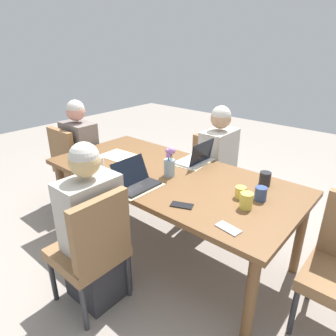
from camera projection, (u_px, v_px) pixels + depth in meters
ground_plane at (168, 245)px, 2.77m from camera, size 10.00×10.00×0.00m
dining_table at (168, 181)px, 2.51m from camera, size 2.17×1.01×0.74m
chair_near_left_near at (214, 169)px, 3.18m from camera, size 0.44×0.44×0.90m
person_near_left_near at (217, 170)px, 3.08m from camera, size 0.36×0.40×1.19m
chair_head_right_left_mid at (73, 162)px, 3.36m from camera, size 0.44×0.44×0.90m
person_head_right_left_mid at (81, 159)px, 3.37m from camera, size 0.40×0.36×1.19m
chair_far_left_far at (93, 246)px, 1.97m from camera, size 0.44×0.44×0.90m
person_far_left_far at (93, 234)px, 2.05m from camera, size 0.36×0.40×1.19m
flower_vase at (170, 163)px, 2.40m from camera, size 0.10×0.09×0.26m
placemat_near_left_near at (194, 162)px, 2.72m from camera, size 0.29×0.38×0.00m
placemat_head_right_left_mid at (120, 156)px, 2.86m from camera, size 0.38×0.28×0.00m
placemat_far_left_far at (137, 187)px, 2.25m from camera, size 0.27×0.36×0.00m
laptop_near_left_near at (196, 158)px, 2.68m from camera, size 0.22×0.32×0.21m
laptop_far_left_far at (135, 181)px, 2.25m from camera, size 0.22×0.32×0.20m
coffee_mug_near_left at (100, 162)px, 2.59m from camera, size 0.07×0.07×0.10m
coffee_mug_near_right at (265, 179)px, 2.26m from camera, size 0.09×0.09×0.11m
coffee_mug_centre_left at (246, 201)px, 1.95m from camera, size 0.09×0.09×0.11m
coffee_mug_centre_right at (241, 192)px, 2.09m from camera, size 0.08×0.08×0.08m
coffee_mug_far_left at (261, 194)px, 2.05m from camera, size 0.08×0.08×0.10m
phone_black at (182, 205)px, 1.99m from camera, size 0.17×0.12×0.01m
phone_silver at (228, 228)px, 1.75m from camera, size 0.16×0.09×0.01m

